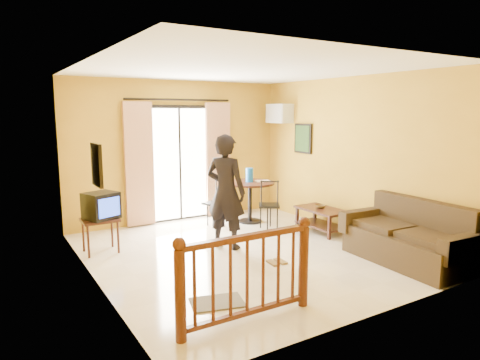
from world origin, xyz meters
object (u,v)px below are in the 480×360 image
dining_table (250,190)px  sofa (410,239)px  standing_person (226,192)px  television (101,206)px  coffee_table (322,216)px

dining_table → sofa: bearing=-76.8°
sofa → standing_person: size_ratio=1.05×
dining_table → standing_person: 1.72m
dining_table → standing_person: bearing=-136.0°
dining_table → sofa: sofa is taller
sofa → standing_person: standing_person is taller
television → coffee_table: 3.86m
dining_table → coffee_table: bearing=-60.3°
coffee_table → standing_person: 2.06m
sofa → coffee_table: bearing=93.2°
television → standing_person: bearing=-45.5°
dining_table → sofa: (0.75, -3.17, -0.31)m
coffee_table → standing_person: (-1.95, 0.12, 0.63)m
standing_person → coffee_table: bearing=-125.5°
dining_table → standing_person: standing_person is taller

